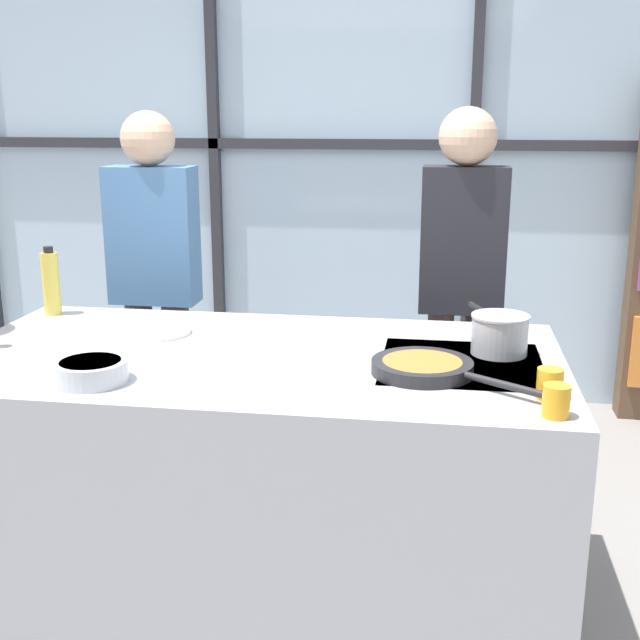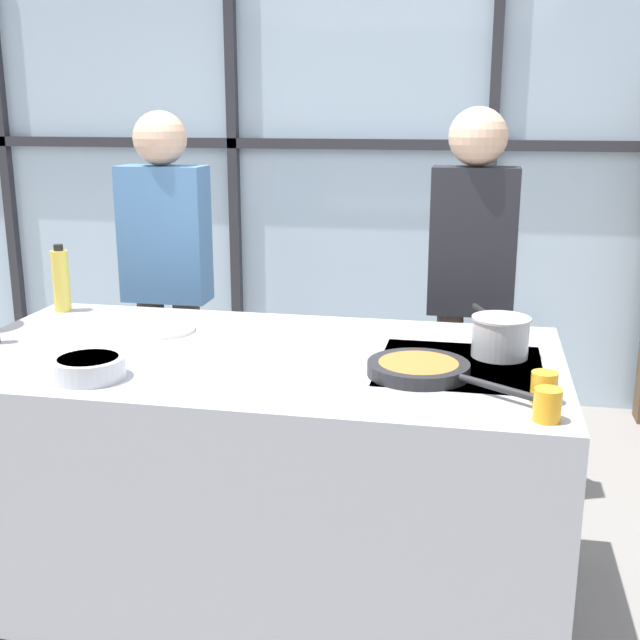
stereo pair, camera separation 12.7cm
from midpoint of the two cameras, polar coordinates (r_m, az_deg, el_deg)
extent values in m
plane|color=gray|center=(3.13, -3.08, -19.00)|extent=(18.00, 18.00, 0.00)
cube|color=silver|center=(4.87, 3.59, 10.75)|extent=(6.40, 0.04, 2.80)
cube|color=#2D2D33|center=(4.81, 3.53, 12.38)|extent=(6.40, 0.06, 0.06)
cube|color=#2D2D33|center=(5.62, -20.84, 10.37)|extent=(0.06, 0.06, 2.80)
cube|color=#2D2D33|center=(4.98, -5.43, 10.81)|extent=(0.06, 0.06, 2.80)
cube|color=#2D2D33|center=(4.77, 12.83, 10.34)|extent=(0.06, 0.06, 2.80)
cube|color=#A8AAB2|center=(2.89, -3.21, -11.26)|extent=(2.06, 1.07, 0.94)
cube|color=black|center=(2.64, 11.29, -3.31)|extent=(0.52, 0.52, 0.01)
cylinder|color=#38383D|center=(2.52, 8.42, -3.98)|extent=(0.13, 0.13, 0.01)
cylinder|color=#38383D|center=(2.52, 14.10, -4.27)|extent=(0.13, 0.13, 0.01)
cylinder|color=#38383D|center=(2.76, 8.73, -2.35)|extent=(0.13, 0.13, 0.01)
cylinder|color=#38383D|center=(2.76, 13.91, -2.61)|extent=(0.13, 0.13, 0.01)
cylinder|color=#47382D|center=(3.92, -8.33, -4.82)|extent=(0.13, 0.13, 0.87)
cylinder|color=#47382D|center=(3.98, -10.77, -4.62)|extent=(0.13, 0.13, 0.87)
cube|color=#4C7AAD|center=(3.77, -10.04, 6.02)|extent=(0.40, 0.18, 0.62)
sphere|color=#D8AD8C|center=(3.73, -10.34, 12.60)|extent=(0.24, 0.24, 0.24)
cylinder|color=#47382D|center=(3.71, 12.51, -6.14)|extent=(0.12, 0.12, 0.88)
cylinder|color=#47382D|center=(3.70, 9.97, -6.02)|extent=(0.12, 0.12, 0.88)
cube|color=#232328|center=(3.51, 11.85, 5.48)|extent=(0.36, 0.16, 0.63)
sphere|color=#D8AD8C|center=(3.47, 12.24, 12.63)|extent=(0.25, 0.25, 0.25)
cylinder|color=#232326|center=(2.51, 8.45, -3.45)|extent=(0.32, 0.32, 0.04)
cylinder|color=#B26B2D|center=(2.51, 8.46, -3.09)|extent=(0.25, 0.25, 0.01)
cylinder|color=#232326|center=(2.36, 14.01, -4.70)|extent=(0.22, 0.16, 0.02)
cylinder|color=silver|center=(2.74, 14.00, -1.18)|extent=(0.19, 0.19, 0.14)
cylinder|color=silver|center=(2.72, 14.09, 0.11)|extent=(0.19, 0.19, 0.01)
cylinder|color=black|center=(2.89, 12.73, 0.60)|extent=(0.08, 0.16, 0.02)
cylinder|color=white|center=(3.02, -10.02, -0.69)|extent=(0.25, 0.25, 0.01)
cylinder|color=silver|center=(2.54, -14.75, -3.32)|extent=(0.22, 0.22, 0.07)
cylinder|color=#4C4C51|center=(2.53, -14.79, -2.73)|extent=(0.18, 0.18, 0.01)
cylinder|color=#E0CC4C|center=(3.40, -16.92, 2.66)|extent=(0.07, 0.07, 0.25)
cylinder|color=black|center=(3.37, -17.10, 4.95)|extent=(0.04, 0.04, 0.02)
cylinder|color=orange|center=(2.22, 17.46, -5.80)|extent=(0.07, 0.07, 0.09)
cylinder|color=orange|center=(2.35, 17.14, -4.62)|extent=(0.07, 0.07, 0.09)
camera|label=1|loc=(0.06, -88.67, 0.35)|focal=45.00mm
camera|label=2|loc=(0.06, 91.33, -0.35)|focal=45.00mm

